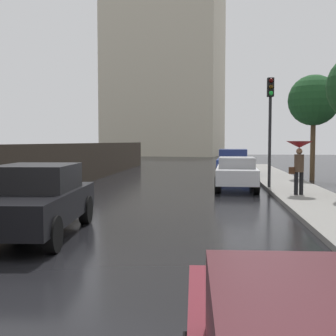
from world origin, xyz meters
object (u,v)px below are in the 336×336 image
at_px(car_blue_near_kerb, 233,162).
at_px(traffic_light, 270,112).
at_px(car_black_mid_road, 35,199).
at_px(pedestrian_with_umbrella_near, 299,153).
at_px(street_tree_near, 314,101).
at_px(car_white_far_ahead, 236,172).

height_order(car_blue_near_kerb, traffic_light, traffic_light).
xyz_separation_m(car_black_mid_road, pedestrian_with_umbrella_near, (6.73, 6.59, 0.82)).
relative_size(pedestrian_with_umbrella_near, traffic_light, 0.42).
distance_m(car_black_mid_road, traffic_light, 11.10).
bearing_deg(car_blue_near_kerb, street_tree_near, -23.63).
height_order(traffic_light, street_tree_near, street_tree_near).
height_order(car_white_far_ahead, pedestrian_with_umbrella_near, pedestrian_with_umbrella_near).
distance_m(car_black_mid_road, pedestrian_with_umbrella_near, 9.45).
bearing_deg(traffic_light, car_white_far_ahead, 166.84).
relative_size(traffic_light, street_tree_near, 0.82).
distance_m(car_blue_near_kerb, street_tree_near, 5.46).
height_order(car_black_mid_road, car_white_far_ahead, car_black_mid_road).
xyz_separation_m(pedestrian_with_umbrella_near, traffic_light, (-0.70, 2.41, 1.60)).
height_order(pedestrian_with_umbrella_near, traffic_light, traffic_light).
xyz_separation_m(car_black_mid_road, street_tree_near, (8.82, 13.90, 3.29)).
xyz_separation_m(car_black_mid_road, car_white_far_ahead, (4.73, 9.31, -0.05)).
relative_size(car_white_far_ahead, traffic_light, 1.00).
xyz_separation_m(car_blue_near_kerb, car_black_mid_road, (-4.89, -15.85, -0.04)).
relative_size(car_black_mid_road, pedestrian_with_umbrella_near, 2.30).
bearing_deg(pedestrian_with_umbrella_near, street_tree_near, -109.96).
distance_m(car_blue_near_kerb, car_black_mid_road, 16.59).
bearing_deg(street_tree_near, car_blue_near_kerb, 153.63).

